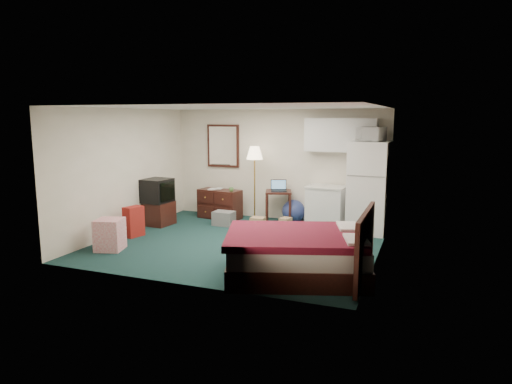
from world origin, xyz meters
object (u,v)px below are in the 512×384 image
at_px(dresser, 220,204).
at_px(fridge, 369,187).
at_px(tv_stand, 159,213).
at_px(bed, 297,255).
at_px(floor_lamp, 255,184).
at_px(suitcase, 134,222).
at_px(kitchen_counter, 326,207).
at_px(desk, 278,207).

distance_m(dresser, fridge, 3.44).
bearing_deg(tv_stand, bed, -23.29).
bearing_deg(floor_lamp, bed, -59.01).
relative_size(tv_stand, suitcase, 0.93).
bearing_deg(tv_stand, floor_lamp, 36.99).
relative_size(floor_lamp, tv_stand, 3.04).
xyz_separation_m(floor_lamp, kitchen_counter, (1.61, 0.09, -0.42)).
distance_m(floor_lamp, fridge, 2.54).
distance_m(desk, fridge, 2.07).
relative_size(bed, suitcase, 3.33).
xyz_separation_m(desk, tv_stand, (-2.36, -1.13, -0.10)).
height_order(floor_lamp, tv_stand, floor_lamp).
bearing_deg(fridge, desk, -179.93).
height_order(dresser, floor_lamp, floor_lamp).
xyz_separation_m(desk, kitchen_counter, (1.06, 0.06, 0.06)).
relative_size(dresser, fridge, 0.53).
bearing_deg(dresser, bed, -39.82).
xyz_separation_m(floor_lamp, fridge, (2.53, -0.14, 0.08)).
bearing_deg(suitcase, desk, 57.32).
distance_m(tv_stand, suitcase, 1.02).
height_order(desk, tv_stand, desk).
xyz_separation_m(kitchen_counter, bed, (0.27, -3.22, -0.10)).
height_order(dresser, bed, dresser).
distance_m(kitchen_counter, bed, 3.23).
height_order(kitchen_counter, suitcase, kitchen_counter).
xyz_separation_m(fridge, suitcase, (-4.26, -1.98, -0.63)).
bearing_deg(dresser, kitchen_counter, 11.57).
bearing_deg(kitchen_counter, suitcase, -142.46).
xyz_separation_m(kitchen_counter, suitcase, (-3.34, -2.21, -0.12)).
xyz_separation_m(fridge, bed, (-0.65, -3.00, -0.61)).
relative_size(floor_lamp, suitcase, 2.82).
height_order(tv_stand, suitcase, suitcase).
bearing_deg(fridge, floor_lamp, -178.21).
bearing_deg(bed, desk, 94.61).
bearing_deg(bed, dresser, 113.24).
relative_size(desk, tv_stand, 1.29).
distance_m(bed, suitcase, 3.75).
relative_size(floor_lamp, kitchen_counter, 2.00).
xyz_separation_m(dresser, desk, (1.40, 0.07, 0.02)).
bearing_deg(kitchen_counter, bed, -81.08).
height_order(dresser, suitcase, dresser).
height_order(dresser, kitchen_counter, kitchen_counter).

